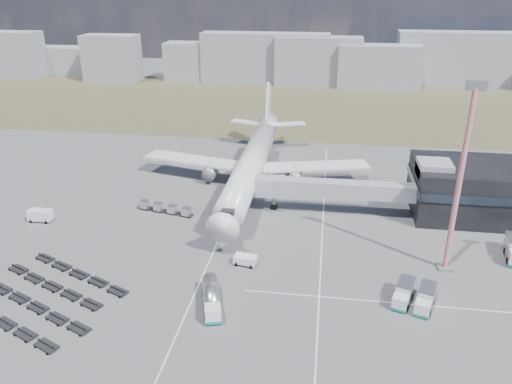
# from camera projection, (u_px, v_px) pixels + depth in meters

# --- Properties ---
(ground) EXTENTS (420.00, 420.00, 0.00)m
(ground) POSITION_uv_depth(u_px,v_px,m) (222.00, 260.00, 81.43)
(ground) COLOR #565659
(ground) RESTS_ON ground
(grass_strip) EXTENTS (420.00, 90.00, 0.01)m
(grass_strip) POSITION_uv_depth(u_px,v_px,m) (284.00, 104.00, 181.34)
(grass_strip) COLOR brown
(grass_strip) RESTS_ON ground
(lane_markings) EXTENTS (47.12, 110.00, 0.01)m
(lane_markings) POSITION_uv_depth(u_px,v_px,m) (283.00, 255.00, 82.86)
(lane_markings) COLOR silver
(lane_markings) RESTS_ON ground
(terminal) EXTENTS (30.40, 16.40, 11.00)m
(terminal) POSITION_uv_depth(u_px,v_px,m) (493.00, 190.00, 94.78)
(terminal) COLOR black
(terminal) RESTS_ON ground
(jet_bridge) EXTENTS (30.30, 3.80, 7.05)m
(jet_bridge) POSITION_uv_depth(u_px,v_px,m) (324.00, 188.00, 95.87)
(jet_bridge) COLOR #939399
(jet_bridge) RESTS_ON ground
(airliner) EXTENTS (51.59, 64.53, 17.62)m
(airliner) POSITION_uv_depth(u_px,v_px,m) (252.00, 162.00, 108.74)
(airliner) COLOR white
(airliner) RESTS_ON ground
(skyline) EXTENTS (315.60, 24.08, 24.81)m
(skyline) POSITION_uv_depth(u_px,v_px,m) (319.00, 60.00, 212.47)
(skyline) COLOR #91949E
(skyline) RESTS_ON ground
(fuel_tanker) EXTENTS (4.63, 9.14, 2.87)m
(fuel_tanker) POSITION_uv_depth(u_px,v_px,m) (211.00, 298.00, 69.35)
(fuel_tanker) COLOR white
(fuel_tanker) RESTS_ON ground
(pushback_tug) EXTENTS (3.84, 2.57, 1.57)m
(pushback_tug) POSITION_uv_depth(u_px,v_px,m) (245.00, 260.00, 79.77)
(pushback_tug) COLOR white
(pushback_tug) RESTS_ON ground
(utility_van) EXTENTS (4.42, 2.03, 2.34)m
(utility_van) POSITION_uv_depth(u_px,v_px,m) (40.00, 216.00, 93.81)
(utility_van) COLOR white
(utility_van) RESTS_ON ground
(catering_truck) EXTENTS (4.78, 7.13, 3.03)m
(catering_truck) POSITION_uv_depth(u_px,v_px,m) (279.00, 181.00, 108.45)
(catering_truck) COLOR white
(catering_truck) RESTS_ON ground
(service_trucks_near) EXTENTS (6.79, 7.43, 2.47)m
(service_trucks_near) POSITION_uv_depth(u_px,v_px,m) (414.00, 296.00, 69.91)
(service_trucks_near) COLOR white
(service_trucks_near) RESTS_ON ground
(uld_row) EXTENTS (11.80, 4.06, 1.63)m
(uld_row) POSITION_uv_depth(u_px,v_px,m) (165.00, 208.00, 97.31)
(uld_row) COLOR black
(uld_row) RESTS_ON ground
(baggage_dollies) EXTENTS (27.30, 23.12, 0.76)m
(baggage_dollies) POSITION_uv_depth(u_px,v_px,m) (37.00, 294.00, 71.91)
(baggage_dollies) COLOR black
(baggage_dollies) RESTS_ON ground
(floodlight_mast) EXTENTS (2.78, 2.29, 29.61)m
(floodlight_mast) POSITION_uv_depth(u_px,v_px,m) (460.00, 182.00, 73.17)
(floodlight_mast) COLOR red
(floodlight_mast) RESTS_ON ground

